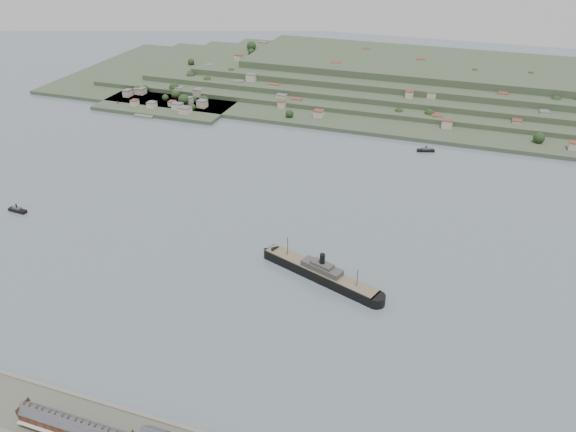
% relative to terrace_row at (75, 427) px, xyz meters
% --- Properties ---
extents(ground, '(1400.00, 1400.00, 0.00)m').
position_rel_terrace_row_xyz_m(ground, '(10.00, 168.02, -6.84)').
color(ground, slate).
rests_on(ground, ground).
extents(terrace_row, '(55.60, 9.80, 11.07)m').
position_rel_terrace_row_xyz_m(terrace_row, '(0.00, 0.00, 0.00)').
color(terrace_row, '#3F2316').
rests_on(terrace_row, ground).
extents(far_peninsula, '(760.00, 309.00, 30.00)m').
position_rel_terrace_row_xyz_m(far_peninsula, '(37.91, 561.12, 5.04)').
color(far_peninsula, '#34452E').
rests_on(far_peninsula, ground).
extents(steamship, '(90.40, 40.61, 22.52)m').
position_rel_terrace_row_xyz_m(steamship, '(66.14, 151.60, -2.68)').
color(steamship, black).
rests_on(steamship, ground).
extents(tugboat, '(15.66, 5.13, 6.94)m').
position_rel_terrace_row_xyz_m(tugboat, '(-173.77, 157.52, -5.15)').
color(tugboat, black).
rests_on(tugboat, ground).
extents(ferry_west, '(19.71, 10.44, 7.12)m').
position_rel_terrace_row_xyz_m(ferry_west, '(-241.59, 393.02, -5.13)').
color(ferry_west, black).
rests_on(ferry_west, ground).
extents(ferry_east, '(16.77, 9.29, 6.07)m').
position_rel_terrace_row_xyz_m(ferry_east, '(106.57, 377.40, -5.38)').
color(ferry_east, black).
rests_on(ferry_east, ground).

